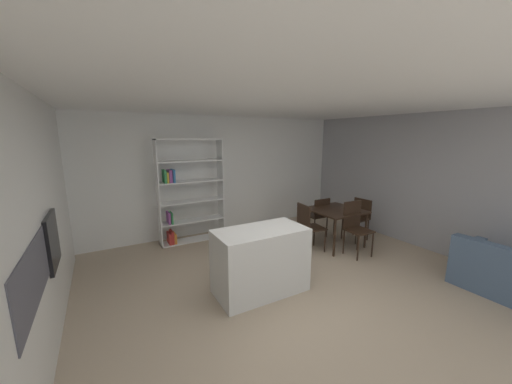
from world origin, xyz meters
TOP-DOWN VIEW (x-y plane):
  - ground_plane at (0.00, 0.00)m, footprint 9.23×9.23m
  - ceiling_slab at (0.00, 0.00)m, footprint 6.71×6.17m
  - back_partition at (0.00, 3.06)m, footprint 6.71×0.06m
  - right_partition_gray at (3.33, 0.00)m, footprint 0.06×6.17m
  - cabinet_niche_splashback at (-2.64, -0.23)m, footprint 0.01×1.23m
  - built_in_oven at (-2.62, 0.71)m, footprint 0.06×0.62m
  - kitchen_island at (-0.27, 0.29)m, footprint 1.26×0.66m
  - open_bookshelf at (-0.61, 2.70)m, footprint 1.33×0.33m
  - dining_table at (1.90, 1.05)m, footprint 0.95×0.95m
  - dining_chair_far at (1.90, 1.55)m, footprint 0.41×0.45m
  - dining_chair_window_side at (2.58, 1.06)m, footprint 0.47×0.45m
  - dining_chair_island_side at (1.21, 1.06)m, footprint 0.47×0.46m
  - dining_chair_near at (1.90, 0.56)m, footprint 0.43×0.42m

SIDE VIEW (x-z plane):
  - ground_plane at x=0.00m, z-range 0.00..0.00m
  - kitchen_island at x=-0.27m, z-range 0.00..0.91m
  - dining_chair_window_side at x=2.58m, z-range 0.09..0.95m
  - dining_chair_far at x=1.90m, z-range 0.09..0.97m
  - dining_chair_island_side at x=1.21m, z-range 0.08..1.01m
  - dining_chair_near at x=1.90m, z-range 0.09..1.08m
  - dining_table at x=1.90m, z-range 0.29..1.03m
  - open_bookshelf at x=-0.61m, z-range -0.05..2.06m
  - built_in_oven at x=-2.62m, z-range 0.77..1.35m
  - cabinet_niche_splashback at x=-2.64m, z-range 0.83..1.32m
  - back_partition at x=0.00m, z-range 0.00..2.60m
  - right_partition_gray at x=3.33m, z-range 0.00..2.60m
  - ceiling_slab at x=0.00m, z-range 2.60..2.66m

